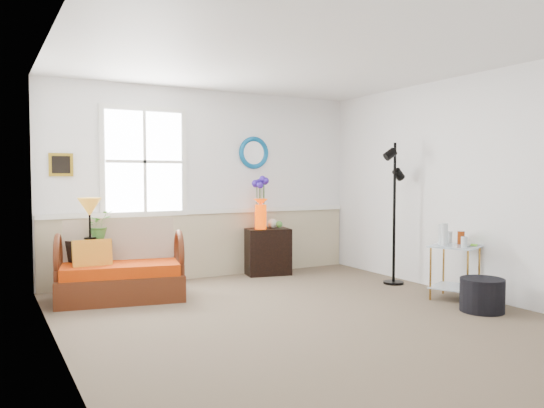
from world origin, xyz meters
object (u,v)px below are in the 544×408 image
cabinet (268,251)px  floor_lamp (394,214)px  lamp_stand (89,269)px  side_table (455,272)px  ottoman (482,295)px  loveseat (121,260)px

cabinet → floor_lamp: bearing=-39.1°
lamp_stand → side_table: size_ratio=1.07×
side_table → ottoman: size_ratio=1.38×
side_table → floor_lamp: bearing=90.7°
cabinet → floor_lamp: size_ratio=0.36×
lamp_stand → cabinet: 2.52m
side_table → ottoman: bearing=-108.7°
ottoman → lamp_stand: bearing=142.6°
side_table → floor_lamp: size_ratio=0.34×
side_table → lamp_stand: bearing=149.7°
side_table → ottoman: side_table is taller
lamp_stand → side_table: bearing=-30.3°
floor_lamp → cabinet: bearing=143.0°
cabinet → ottoman: 3.09m
loveseat → cabinet: 2.28m
loveseat → ottoman: loveseat is taller
cabinet → ottoman: bearing=-59.9°
loveseat → cabinet: bearing=25.7°
lamp_stand → side_table: 4.23m
loveseat → floor_lamp: (3.34, -0.84, 0.47)m
cabinet → floor_lamp: (1.13, -1.39, 0.59)m
lamp_stand → ottoman: 4.37m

